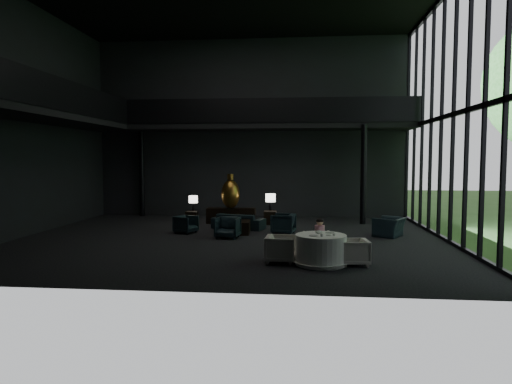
# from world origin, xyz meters

# --- Properties ---
(floor) EXTENTS (14.00, 12.00, 0.02)m
(floor) POSITION_xyz_m (0.00, 0.00, 0.00)
(floor) COLOR black
(floor) RESTS_ON ground
(wall_back) EXTENTS (14.00, 0.04, 8.00)m
(wall_back) POSITION_xyz_m (0.00, 6.00, 4.00)
(wall_back) COLOR black
(wall_back) RESTS_ON ground
(wall_front) EXTENTS (14.00, 0.04, 8.00)m
(wall_front) POSITION_xyz_m (0.00, -6.00, 4.00)
(wall_front) COLOR black
(wall_front) RESTS_ON ground
(wall_left) EXTENTS (0.04, 12.00, 8.00)m
(wall_left) POSITION_xyz_m (-7.00, 0.00, 4.00)
(wall_left) COLOR black
(wall_left) RESTS_ON ground
(curtain_wall) EXTENTS (0.20, 12.00, 8.00)m
(curtain_wall) POSITION_xyz_m (6.95, 0.00, 4.00)
(curtain_wall) COLOR black
(curtain_wall) RESTS_ON ground
(mezzanine_left) EXTENTS (2.00, 12.00, 0.25)m
(mezzanine_left) POSITION_xyz_m (-6.00, 0.00, 4.00)
(mezzanine_left) COLOR black
(mezzanine_left) RESTS_ON wall_left
(mezzanine_back) EXTENTS (12.00, 2.00, 0.25)m
(mezzanine_back) POSITION_xyz_m (1.00, 5.00, 4.00)
(mezzanine_back) COLOR black
(mezzanine_back) RESTS_ON wall_back
(railing_left) EXTENTS (0.06, 12.00, 1.00)m
(railing_left) POSITION_xyz_m (-5.00, 0.00, 4.60)
(railing_left) COLOR black
(railing_left) RESTS_ON mezzanine_left
(railing_back) EXTENTS (12.00, 0.06, 1.00)m
(railing_back) POSITION_xyz_m (1.00, 4.00, 4.60)
(railing_back) COLOR black
(railing_back) RESTS_ON mezzanine_back
(column_nw) EXTENTS (0.24, 0.24, 4.00)m
(column_nw) POSITION_xyz_m (-5.00, 5.70, 2.00)
(column_nw) COLOR black
(column_nw) RESTS_ON floor
(column_ne) EXTENTS (0.24, 0.24, 4.00)m
(column_ne) POSITION_xyz_m (4.80, 4.00, 2.00)
(column_ne) COLOR black
(column_ne) RESTS_ON floor
(console) EXTENTS (1.99, 0.45, 0.63)m
(console) POSITION_xyz_m (-0.53, 3.59, 0.32)
(console) COLOR black
(console) RESTS_ON floor
(bronze_urn) EXTENTS (0.75, 0.75, 1.39)m
(bronze_urn) POSITION_xyz_m (-0.53, 3.47, 1.23)
(bronze_urn) COLOR #996421
(bronze_urn) RESTS_ON console
(side_table_left) EXTENTS (0.45, 0.45, 0.50)m
(side_table_left) POSITION_xyz_m (-2.13, 3.49, 0.25)
(side_table_left) COLOR black
(side_table_left) RESTS_ON floor
(table_lamp_left) EXTENTS (0.37, 0.37, 0.61)m
(table_lamp_left) POSITION_xyz_m (-2.13, 3.74, 0.94)
(table_lamp_left) COLOR black
(table_lamp_left) RESTS_ON side_table_left
(side_table_right) EXTENTS (0.49, 0.49, 0.53)m
(side_table_right) POSITION_xyz_m (1.07, 3.52, 0.27)
(side_table_right) COLOR black
(side_table_right) RESTS_ON floor
(table_lamp_right) EXTENTS (0.41, 0.41, 0.68)m
(table_lamp_right) POSITION_xyz_m (1.07, 3.74, 1.02)
(table_lamp_right) COLOR black
(table_lamp_right) RESTS_ON side_table_right
(sofa) EXTENTS (1.93, 1.03, 0.73)m
(sofa) POSITION_xyz_m (-0.04, 2.26, 0.36)
(sofa) COLOR black
(sofa) RESTS_ON floor
(lounge_armchair_west) EXTENTS (0.73, 0.76, 0.61)m
(lounge_armchair_west) POSITION_xyz_m (-1.76, 1.05, 0.30)
(lounge_armchair_west) COLOR black
(lounge_armchair_west) RESTS_ON floor
(lounge_armchair_east) EXTENTS (0.86, 0.90, 0.80)m
(lounge_armchair_east) POSITION_xyz_m (1.69, 1.25, 0.40)
(lounge_armchair_east) COLOR black
(lounge_armchair_east) RESTS_ON floor
(lounge_armchair_south) EXTENTS (0.81, 0.77, 0.76)m
(lounge_armchair_south) POSITION_xyz_m (-0.12, 0.19, 0.38)
(lounge_armchair_south) COLOR black
(lounge_armchair_south) RESTS_ON floor
(window_armchair) EXTENTS (0.99, 1.10, 0.81)m
(window_armchair) POSITION_xyz_m (5.29, 1.02, 0.40)
(window_armchair) COLOR black
(window_armchair) RESTS_ON floor
(coffee_table) EXTENTS (1.05, 1.05, 0.44)m
(coffee_table) POSITION_xyz_m (0.01, 1.16, 0.22)
(coffee_table) COLOR black
(coffee_table) RESTS_ON floor
(dining_table) EXTENTS (1.44, 1.44, 0.75)m
(dining_table) POSITION_xyz_m (2.79, -3.35, 0.33)
(dining_table) COLOR white
(dining_table) RESTS_ON floor
(dining_chair_north) EXTENTS (0.88, 0.85, 0.75)m
(dining_chair_north) POSITION_xyz_m (2.80, -2.54, 0.38)
(dining_chair_north) COLOR beige
(dining_chair_north) RESTS_ON floor
(dining_chair_east) EXTENTS (0.64, 0.68, 0.65)m
(dining_chair_east) POSITION_xyz_m (3.61, -3.31, 0.33)
(dining_chair_east) COLOR #A69E94
(dining_chair_east) RESTS_ON floor
(dining_chair_west) EXTENTS (0.71, 0.75, 0.74)m
(dining_chair_west) POSITION_xyz_m (1.79, -3.20, 0.37)
(dining_chair_west) COLOR beige
(dining_chair_west) RESTS_ON floor
(child) EXTENTS (0.27, 0.27, 0.58)m
(child) POSITION_xyz_m (2.80, -2.33, 0.74)
(child) COLOR #CEA0B3
(child) RESTS_ON dining_chair_north
(plate_a) EXTENTS (0.28, 0.28, 0.01)m
(plate_a) POSITION_xyz_m (2.60, -3.54, 0.76)
(plate_a) COLOR white
(plate_a) RESTS_ON dining_table
(plate_b) EXTENTS (0.30, 0.30, 0.02)m
(plate_b) POSITION_xyz_m (3.03, -3.08, 0.76)
(plate_b) COLOR white
(plate_b) RESTS_ON dining_table
(saucer) EXTENTS (0.18, 0.18, 0.01)m
(saucer) POSITION_xyz_m (2.98, -3.44, 0.76)
(saucer) COLOR white
(saucer) RESTS_ON dining_table
(coffee_cup) EXTENTS (0.08, 0.08, 0.05)m
(coffee_cup) POSITION_xyz_m (3.10, -3.48, 0.79)
(coffee_cup) COLOR white
(coffee_cup) RESTS_ON saucer
(cereal_bowl) EXTENTS (0.17, 0.17, 0.09)m
(cereal_bowl) POSITION_xyz_m (2.74, -3.19, 0.79)
(cereal_bowl) COLOR white
(cereal_bowl) RESTS_ON dining_table
(cream_pot) EXTENTS (0.08, 0.08, 0.07)m
(cream_pot) POSITION_xyz_m (2.80, -3.63, 0.78)
(cream_pot) COLOR #99999E
(cream_pot) RESTS_ON dining_table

